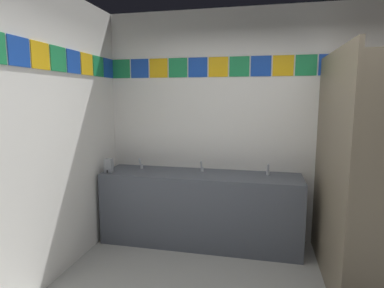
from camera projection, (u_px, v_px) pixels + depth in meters
wall_back at (259, 126)px, 3.77m from camera, size 3.67×0.09×2.73m
wall_side at (9, 142)px, 2.46m from camera, size 0.09×3.46×2.73m
vanity_counter at (200, 207)px, 3.73m from camera, size 2.28×0.57×0.84m
faucet_left at (141, 165)px, 3.92m from camera, size 0.04×0.10×0.14m
faucet_center at (202, 168)px, 3.75m from camera, size 0.04×0.10×0.14m
faucet_right at (268, 171)px, 3.59m from camera, size 0.04×0.10×0.14m
soap_dispenser at (109, 166)px, 3.73m from camera, size 0.09×0.09×0.16m
stall_divider at (358, 175)px, 2.67m from camera, size 0.92×1.43×2.13m
toilet at (383, 239)px, 3.19m from camera, size 0.39×0.49×0.74m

